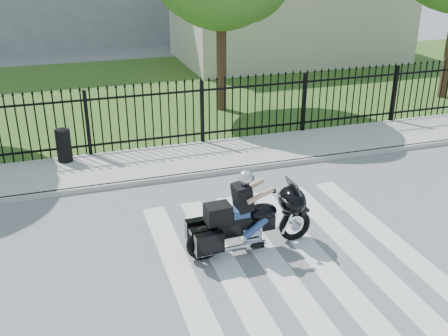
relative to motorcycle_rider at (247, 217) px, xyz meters
name	(u,v)px	position (x,y,z in m)	size (l,w,h in m)	color
ground	(296,262)	(0.67, -0.66, -0.66)	(120.00, 120.00, 0.00)	slate
crosswalk	(296,262)	(0.67, -0.66, -0.65)	(5.00, 5.50, 0.01)	silver
sidewalk	(213,156)	(0.67, 4.34, -0.60)	(40.00, 2.00, 0.12)	#ADAAA3
curb	(225,171)	(0.67, 3.34, -0.60)	(40.00, 0.12, 0.12)	#ADAAA3
grass_strip	(159,91)	(0.67, 11.34, -0.65)	(40.00, 12.00, 0.02)	#2D521C
iron_fence	(202,114)	(0.67, 5.34, 0.25)	(26.00, 0.04, 1.80)	black
building_low	(288,21)	(7.67, 15.34, 1.09)	(10.00, 6.00, 3.50)	beige
motorcycle_rider	(247,217)	(0.00, 0.00, 0.00)	(2.43, 0.79, 1.61)	black
litter_bin	(64,145)	(-2.96, 5.04, -0.12)	(0.37, 0.37, 0.83)	black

